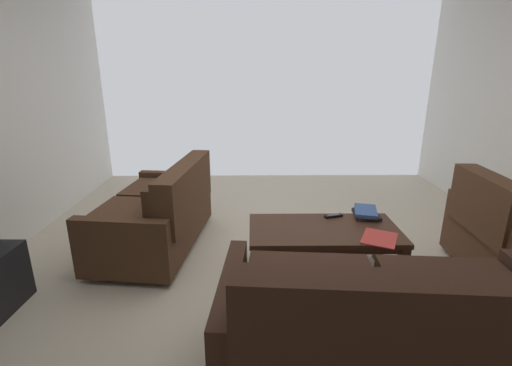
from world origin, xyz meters
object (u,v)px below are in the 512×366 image
Objects in this scene: sofa_main at (388,331)px; loose_magazine at (379,238)px; coffee_table at (324,235)px; loveseat_near at (160,212)px; book_stack at (366,213)px; tv_remote at (334,216)px.

sofa_main is 0.97m from loose_magazine.
sofa_main is 1.13m from coffee_table.
coffee_table is at bearing -84.25° from sofa_main.
loveseat_near is 1.54m from coffee_table.
sofa_main is 1.19× the size of loveseat_near.
tv_remote is (0.28, 0.02, -0.02)m from book_stack.
sofa_main is 1.50× the size of coffee_table.
loose_magazine reaches higher than coffee_table.
tv_remote is 0.49m from loose_magazine.
sofa_main is at bearing 89.56° from tv_remote.
sofa_main reaches higher than loveseat_near.
tv_remote is at bearing 168.95° from loveseat_near.
book_stack is at bearing 171.17° from loveseat_near.
tv_remote reaches higher than coffee_table.
sofa_main is at bearing 133.24° from loveseat_near.
tv_remote reaches higher than loose_magazine.
coffee_table is 3.78× the size of book_stack.
book_stack is 0.44m from loose_magazine.
book_stack is at bearing -149.22° from coffee_table.
loveseat_near is at bearing 4.56° from loose_magazine.
loveseat_near is 9.10× the size of tv_remote.
coffee_table is (-1.45, 0.53, 0.01)m from loveseat_near.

